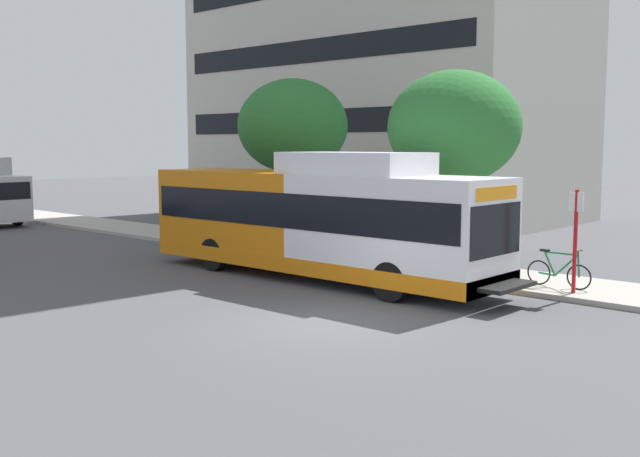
{
  "coord_description": "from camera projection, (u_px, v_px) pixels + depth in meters",
  "views": [
    {
      "loc": [
        -11.81,
        -10.43,
        3.85
      ],
      "look_at": [
        2.89,
        2.98,
        1.6
      ],
      "focal_mm": 41.63,
      "sensor_mm": 36.0,
      "label": 1
    }
  ],
  "objects": [
    {
      "name": "bicycle_parked",
      "position": [
        559.0,
        271.0,
        19.35
      ],
      "size": [
        0.52,
        1.76,
        1.02
      ],
      "color": "black",
      "rests_on": "sidewalk_curb"
    },
    {
      "name": "ground_plane",
      "position": [
        125.0,
        279.0,
        21.45
      ],
      "size": [
        120.0,
        120.0,
        0.0
      ],
      "primitive_type": "plane",
      "color": "#4C4C51"
    },
    {
      "name": "sidewalk_curb",
      "position": [
        336.0,
        256.0,
        25.24
      ],
      "size": [
        3.0,
        56.0,
        0.14
      ],
      "primitive_type": "cube",
      "color": "#A8A399",
      "rests_on": "ground"
    },
    {
      "name": "transit_bus",
      "position": [
        317.0,
        220.0,
        21.28
      ],
      "size": [
        2.58,
        12.25,
        3.65
      ],
      "color": "white",
      "rests_on": "ground"
    },
    {
      "name": "bus_stop_sign_pole",
      "position": [
        575.0,
        233.0,
        18.5
      ],
      "size": [
        0.1,
        0.36,
        2.6
      ],
      "color": "red",
      "rests_on": "sidewalk_curb"
    },
    {
      "name": "street_tree_mid_block",
      "position": [
        293.0,
        126.0,
        27.61
      ],
      "size": [
        4.11,
        4.11,
        6.16
      ],
      "color": "#4C3823",
      "rests_on": "sidewalk_curb"
    },
    {
      "name": "street_tree_near_stop",
      "position": [
        454.0,
        127.0,
        22.72
      ],
      "size": [
        4.09,
        4.09,
        5.99
      ],
      "color": "#4C3823",
      "rests_on": "sidewalk_curb"
    }
  ]
}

